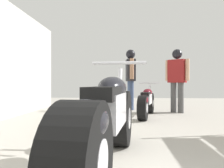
{
  "coord_description": "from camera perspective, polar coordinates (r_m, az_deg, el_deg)",
  "views": [
    {
      "loc": [
        -0.3,
        -0.27,
        0.78
      ],
      "look_at": [
        -0.5,
        3.26,
        0.77
      ],
      "focal_mm": 34.82,
      "sensor_mm": 36.0,
      "label": 1
    }
  ],
  "objects": [
    {
      "name": "ground_plane",
      "position": [
        3.82,
        7.88,
        -11.71
      ],
      "size": [
        16.57,
        16.57,
        0.0
      ],
      "primitive_type": "plane",
      "color": "#A8A399"
    },
    {
      "name": "motorcycle_maroon_cruiser",
      "position": [
        1.95,
        -1.39,
        -10.04
      ],
      "size": [
        0.68,
        2.26,
        1.05
      ],
      "color": "black",
      "rests_on": "ground_plane"
    },
    {
      "name": "motorcycle_black_naked",
      "position": [
        5.21,
        9.01,
        -4.76
      ],
      "size": [
        0.67,
        1.74,
        0.82
      ],
      "color": "black",
      "rests_on": "ground_plane"
    },
    {
      "name": "mechanic_in_blue",
      "position": [
        6.13,
        16.72,
        2.38
      ],
      "size": [
        0.6,
        0.49,
        1.72
      ],
      "color": "#4C4C4C",
      "rests_on": "ground_plane"
    },
    {
      "name": "mechanic_with_helmet",
      "position": [
        6.63,
        4.89,
        2.74
      ],
      "size": [
        0.3,
        0.72,
        1.82
      ],
      "color": "#384766",
      "rests_on": "ground_plane"
    }
  ]
}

